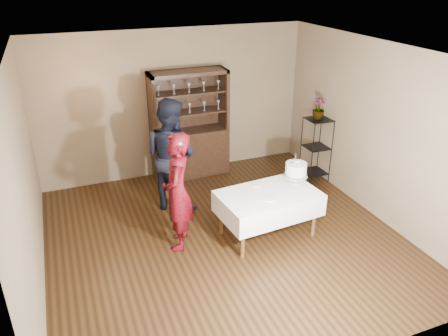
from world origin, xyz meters
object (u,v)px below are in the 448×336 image
(woman, at_px, (178,192))
(potted_plant, at_px, (318,108))
(plant_etagere, at_px, (316,147))
(cake_table, at_px, (268,203))
(man, at_px, (171,155))
(china_hutch, at_px, (190,142))
(cake, at_px, (296,170))

(woman, height_order, potted_plant, woman)
(plant_etagere, height_order, woman, woman)
(cake_table, relative_size, man, 0.80)
(plant_etagere, relative_size, woman, 0.70)
(china_hutch, relative_size, woman, 1.17)
(cake_table, bearing_deg, cake, 17.77)
(woman, bearing_deg, cake_table, 99.26)
(plant_etagere, height_order, potted_plant, potted_plant)
(plant_etagere, bearing_deg, china_hutch, 153.17)
(plant_etagere, distance_m, woman, 3.14)
(cake, bearing_deg, woman, 177.66)
(cake, bearing_deg, cake_table, -162.23)
(plant_etagere, bearing_deg, potted_plant, 121.22)
(cake, bearing_deg, potted_plant, 47.33)
(cake_table, distance_m, potted_plant, 2.30)
(plant_etagere, bearing_deg, cake, -133.54)
(china_hutch, relative_size, potted_plant, 5.22)
(cake_table, relative_size, cake, 3.05)
(plant_etagere, xyz_separation_m, cake, (-1.13, -1.19, 0.25))
(plant_etagere, relative_size, cake_table, 0.81)
(cake_table, relative_size, woman, 0.87)
(woman, bearing_deg, potted_plant, 131.25)
(woman, relative_size, cake, 3.51)
(potted_plant, bearing_deg, china_hutch, 153.51)
(china_hutch, distance_m, cake, 2.44)
(china_hutch, xyz_separation_m, woman, (-0.85, -2.16, 0.19))
(cake_table, bearing_deg, woman, 169.22)
(china_hutch, distance_m, plant_etagere, 2.33)
(cake_table, height_order, man, man)
(china_hutch, bearing_deg, woman, -111.51)
(cake_table, height_order, woman, woman)
(china_hutch, height_order, cake_table, china_hutch)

